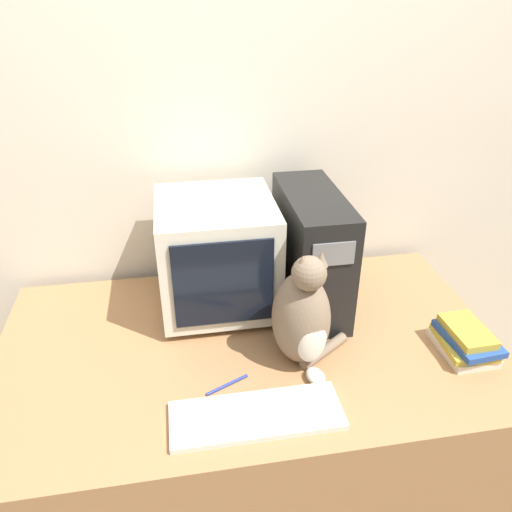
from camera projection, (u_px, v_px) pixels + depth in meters
name	position (u px, v px, depth m)	size (l,w,h in m)	color
wall_back	(226.00, 147.00, 1.87)	(7.00, 0.05, 2.50)	beige
desk	(250.00, 422.00, 1.84)	(1.65, 0.94, 0.75)	#9E7047
crt_monitor	(217.00, 254.00, 1.74)	(0.40, 0.41, 0.41)	beige
computer_tower	(311.00, 251.00, 1.75)	(0.19, 0.47, 0.43)	black
keyboard	(257.00, 415.00, 1.37)	(0.47, 0.17, 0.02)	silver
cat	(303.00, 317.00, 1.50)	(0.28, 0.27, 0.39)	#7A6651
book_stack	(465.00, 341.00, 1.59)	(0.16, 0.22, 0.09)	beige
pen	(227.00, 385.00, 1.47)	(0.13, 0.07, 0.01)	navy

